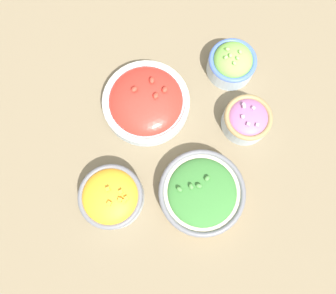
{
  "coord_description": "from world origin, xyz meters",
  "views": [
    {
      "loc": [
        0.04,
        0.17,
        0.76
      ],
      "look_at": [
        0.0,
        0.0,
        0.03
      ],
      "focal_mm": 35.0,
      "sensor_mm": 36.0,
      "label": 1
    }
  ],
  "objects_px": {
    "bowl_broccoli": "(202,193)",
    "bowl_lettuce": "(232,63)",
    "bowl_cherry_tomatoes": "(146,102)",
    "bowl_red_onion": "(247,119)",
    "bowl_squash": "(111,197)"
  },
  "relations": [
    {
      "from": "bowl_squash",
      "to": "bowl_lettuce",
      "type": "bearing_deg",
      "value": -144.92
    },
    {
      "from": "bowl_broccoli",
      "to": "bowl_red_onion",
      "type": "relative_size",
      "value": 1.72
    },
    {
      "from": "bowl_cherry_tomatoes",
      "to": "bowl_red_onion",
      "type": "relative_size",
      "value": 1.87
    },
    {
      "from": "bowl_broccoli",
      "to": "bowl_lettuce",
      "type": "height_order",
      "value": "bowl_lettuce"
    },
    {
      "from": "bowl_cherry_tomatoes",
      "to": "bowl_red_onion",
      "type": "xyz_separation_m",
      "value": [
        -0.22,
        0.1,
        0.01
      ]
    },
    {
      "from": "bowl_red_onion",
      "to": "bowl_lettuce",
      "type": "xyz_separation_m",
      "value": [
        -0.01,
        -0.14,
        0.0
      ]
    },
    {
      "from": "bowl_red_onion",
      "to": "bowl_squash",
      "type": "height_order",
      "value": "bowl_squash"
    },
    {
      "from": "bowl_broccoli",
      "to": "bowl_squash",
      "type": "xyz_separation_m",
      "value": [
        0.2,
        -0.04,
        0.0
      ]
    },
    {
      "from": "bowl_broccoli",
      "to": "bowl_squash",
      "type": "distance_m",
      "value": 0.2
    },
    {
      "from": "bowl_broccoli",
      "to": "bowl_cherry_tomatoes",
      "type": "bearing_deg",
      "value": -73.46
    },
    {
      "from": "bowl_red_onion",
      "to": "bowl_lettuce",
      "type": "bearing_deg",
      "value": -92.44
    },
    {
      "from": "bowl_cherry_tomatoes",
      "to": "bowl_broccoli",
      "type": "bearing_deg",
      "value": 106.54
    },
    {
      "from": "bowl_lettuce",
      "to": "bowl_broccoli",
      "type": "bearing_deg",
      "value": 61.73
    },
    {
      "from": "bowl_cherry_tomatoes",
      "to": "bowl_red_onion",
      "type": "bearing_deg",
      "value": 154.98
    },
    {
      "from": "bowl_cherry_tomatoes",
      "to": "bowl_red_onion",
      "type": "height_order",
      "value": "bowl_cherry_tomatoes"
    }
  ]
}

